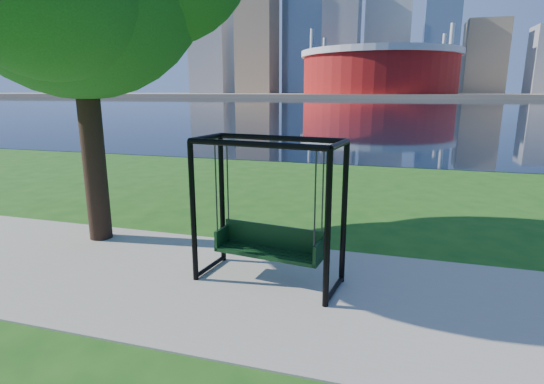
% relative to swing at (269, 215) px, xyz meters
% --- Properties ---
extents(ground, '(900.00, 900.00, 0.00)m').
position_rel_swing_xyz_m(ground, '(0.18, 0.19, -1.18)').
color(ground, '#1E5114').
rests_on(ground, ground).
extents(path, '(120.00, 4.00, 0.03)m').
position_rel_swing_xyz_m(path, '(0.18, -0.31, -1.16)').
color(path, '#9E937F').
rests_on(path, ground).
extents(river, '(900.00, 180.00, 0.02)m').
position_rel_swing_xyz_m(river, '(0.18, 102.19, -1.17)').
color(river, black).
rests_on(river, ground).
extents(far_bank, '(900.00, 228.00, 2.00)m').
position_rel_swing_xyz_m(far_bank, '(0.18, 306.19, -0.18)').
color(far_bank, '#937F60').
rests_on(far_bank, ground).
extents(stadium, '(83.00, 83.00, 32.00)m').
position_rel_swing_xyz_m(stadium, '(-9.82, 235.19, 13.05)').
color(stadium, maroon).
rests_on(stadium, far_bank).
extents(skyline, '(392.00, 66.00, 96.50)m').
position_rel_swing_xyz_m(skyline, '(-4.09, 319.58, 34.71)').
color(skyline, gray).
rests_on(skyline, far_bank).
extents(swing, '(2.49, 1.32, 2.44)m').
position_rel_swing_xyz_m(swing, '(0.00, 0.00, 0.00)').
color(swing, black).
rests_on(swing, ground).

